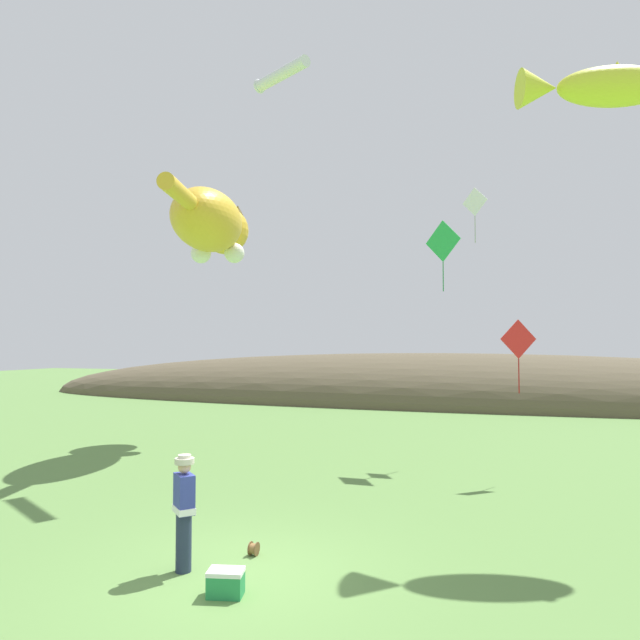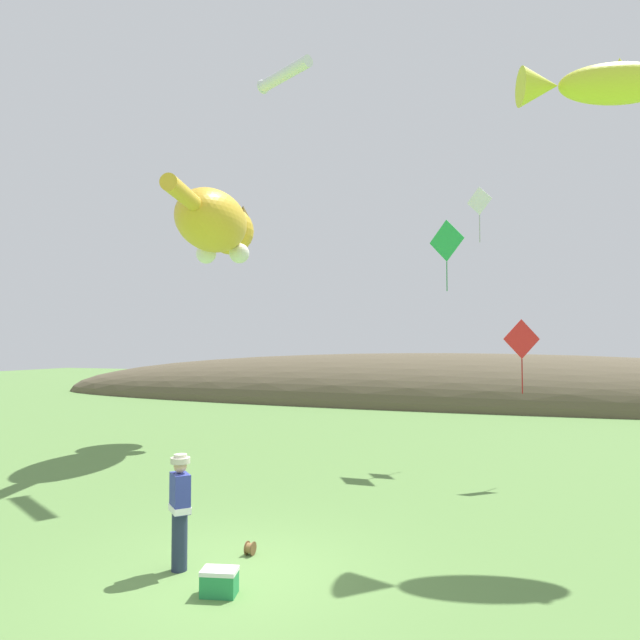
# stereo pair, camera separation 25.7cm
# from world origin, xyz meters

# --- Properties ---
(ground_plane) EXTENTS (120.00, 120.00, 0.00)m
(ground_plane) POSITION_xyz_m (0.00, 0.00, 0.00)
(ground_plane) COLOR #5B8442
(distant_hill_ridge) EXTENTS (56.54, 10.89, 5.92)m
(distant_hill_ridge) POSITION_xyz_m (0.00, 27.26, 0.00)
(distant_hill_ridge) COLOR brown
(distant_hill_ridge) RESTS_ON ground
(festival_attendant) EXTENTS (0.48, 0.48, 1.77)m
(festival_attendant) POSITION_xyz_m (-0.83, -0.14, 0.95)
(festival_attendant) COLOR #232D47
(festival_attendant) RESTS_ON ground
(kite_spool) EXTENTS (0.13, 0.22, 0.22)m
(kite_spool) POSITION_xyz_m (-0.09, 0.80, 0.11)
(kite_spool) COLOR olive
(kite_spool) RESTS_ON ground
(picnic_cooler) EXTENTS (0.55, 0.43, 0.36)m
(picnic_cooler) POSITION_xyz_m (0.18, -0.70, 0.18)
(picnic_cooler) COLOR #268C4C
(picnic_cooler) RESTS_ON ground
(kite_giant_cat) EXTENTS (3.34, 7.89, 2.45)m
(kite_giant_cat) POSITION_xyz_m (-6.02, 9.92, 7.74)
(kite_giant_cat) COLOR gold
(kite_fish_windsock) EXTENTS (3.29, 1.68, 0.98)m
(kite_fish_windsock) POSITION_xyz_m (5.81, 5.21, 8.96)
(kite_fish_windsock) COLOR yellow
(kite_tube_streamer) EXTENTS (2.16, 1.43, 0.44)m
(kite_tube_streamer) POSITION_xyz_m (-2.46, 7.66, 11.60)
(kite_tube_streamer) COLOR white
(kite_diamond_green) EXTENTS (1.12, 0.65, 2.18)m
(kite_diamond_green) POSITION_xyz_m (2.09, 9.64, 6.62)
(kite_diamond_green) COLOR green
(kite_diamond_red) EXTENTS (0.90, 0.53, 1.93)m
(kite_diamond_red) POSITION_xyz_m (4.19, 7.89, 3.60)
(kite_diamond_red) COLOR red
(kite_diamond_white) EXTENTS (0.82, 0.47, 1.83)m
(kite_diamond_white) POSITION_xyz_m (2.96, 11.18, 8.13)
(kite_diamond_white) COLOR white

